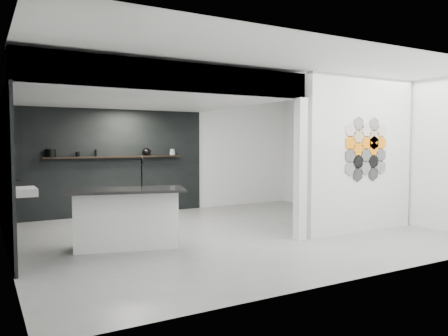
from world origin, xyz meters
TOP-DOWN VIEW (x-y plane):
  - floor at (0.00, 0.00)m, footprint 7.00×6.00m
  - partition_panel at (2.23, -1.00)m, footprint 2.45×0.15m
  - bay_clad_back at (-1.30, 2.97)m, footprint 4.40×0.04m
  - bay_clad_left at (-3.47, 1.00)m, footprint 0.04×4.00m
  - bulkhead at (-1.30, 1.00)m, footprint 4.40×4.00m
  - corner_column at (0.82, -1.00)m, footprint 0.16×0.16m
  - fascia_beam at (-1.30, -0.92)m, footprint 4.40×0.16m
  - wall_basin at (-3.24, 0.80)m, footprint 0.40×0.60m
  - display_shelf at (-1.20, 2.87)m, footprint 3.00×0.15m
  - kitchen_island at (-1.86, -0.13)m, footprint 1.88×1.20m
  - stockpot at (-2.53, 2.87)m, footprint 0.22×0.22m
  - kettle at (-0.48, 2.87)m, footprint 0.23×0.23m
  - glass_bowl at (0.15, 2.87)m, footprint 0.17×0.17m
  - glass_vase at (0.15, 2.87)m, footprint 0.12×0.12m
  - bottle_dark at (-1.62, 2.87)m, footprint 0.06×0.06m
  - utensil_cup at (-2.00, 2.87)m, footprint 0.10×0.10m
  - hex_tile_cluster at (2.26, -1.09)m, footprint 1.04×0.02m

SIDE VIEW (x-z plane):
  - floor at x=0.00m, z-range -0.01..0.00m
  - kitchen_island at x=-1.86m, z-range -0.23..1.17m
  - wall_basin at x=-3.24m, z-range 0.79..0.91m
  - bay_clad_back at x=-1.30m, z-range 0.00..2.35m
  - bay_clad_left at x=-3.47m, z-range 0.00..2.35m
  - corner_column at x=0.82m, z-range 0.00..2.35m
  - display_shelf at x=-1.20m, z-range 1.28..1.32m
  - glass_bowl at x=0.15m, z-range 1.32..1.41m
  - utensil_cup at x=-2.00m, z-range 1.32..1.42m
  - glass_vase at x=0.15m, z-range 1.32..1.46m
  - bottle_dark at x=-1.62m, z-range 1.32..1.46m
  - partition_panel at x=2.23m, z-range 0.00..2.80m
  - stockpot at x=-2.53m, z-range 1.32..1.49m
  - kettle at x=-0.48m, z-range 1.32..1.49m
  - hex_tile_cluster at x=2.26m, z-range 0.92..2.09m
  - bulkhead at x=-1.30m, z-range 2.35..2.75m
  - fascia_beam at x=-1.30m, z-range 2.35..2.75m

